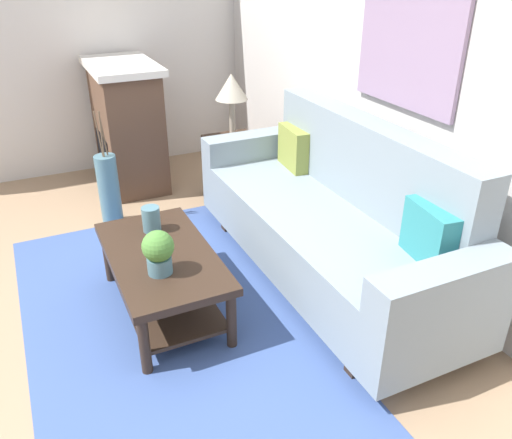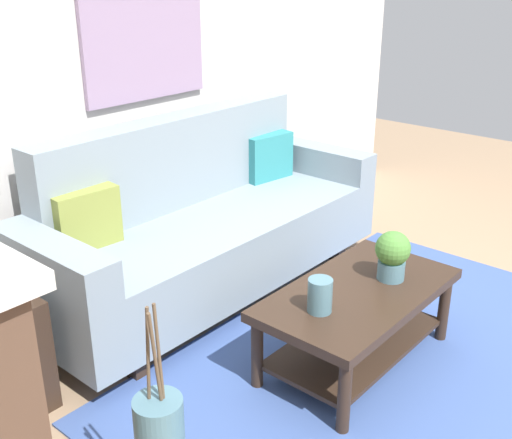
{
  "view_description": "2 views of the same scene",
  "coord_description": "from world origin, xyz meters",
  "px_view_note": "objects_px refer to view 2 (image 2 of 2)",
  "views": [
    {
      "loc": [
        2.55,
        -0.08,
        2.06
      ],
      "look_at": [
        0.05,
        1.1,
        0.61
      ],
      "focal_mm": 36.48,
      "sensor_mm": 36.0,
      "label": 1
    },
    {
      "loc": [
        -2.55,
        -0.88,
        1.95
      ],
      "look_at": [
        -0.08,
        1.25,
        0.61
      ],
      "focal_mm": 44.1,
      "sensor_mm": 36.0,
      "label": 2
    }
  ],
  "objects_px": {
    "potted_plant_tabletop": "(392,254)",
    "framed_painting": "(144,28)",
    "tabletop_vase": "(320,295)",
    "couch": "(206,226)",
    "throw_pillow_teal": "(269,157)",
    "coffee_table": "(357,310)",
    "throw_pillow_olive": "(87,219)"
  },
  "relations": [
    {
      "from": "couch",
      "to": "coffee_table",
      "type": "bearing_deg",
      "value": -93.89
    },
    {
      "from": "throw_pillow_teal",
      "to": "coffee_table",
      "type": "relative_size",
      "value": 0.33
    },
    {
      "from": "throw_pillow_olive",
      "to": "coffee_table",
      "type": "bearing_deg",
      "value": -62.02
    },
    {
      "from": "throw_pillow_teal",
      "to": "potted_plant_tabletop",
      "type": "relative_size",
      "value": 1.37
    },
    {
      "from": "framed_painting",
      "to": "potted_plant_tabletop",
      "type": "bearing_deg",
      "value": -85.68
    },
    {
      "from": "potted_plant_tabletop",
      "to": "throw_pillow_teal",
      "type": "bearing_deg",
      "value": 64.77
    },
    {
      "from": "coffee_table",
      "to": "potted_plant_tabletop",
      "type": "height_order",
      "value": "potted_plant_tabletop"
    },
    {
      "from": "throw_pillow_teal",
      "to": "framed_painting",
      "type": "bearing_deg",
      "value": 155.83
    },
    {
      "from": "coffee_table",
      "to": "tabletop_vase",
      "type": "relative_size",
      "value": 6.64
    },
    {
      "from": "couch",
      "to": "throw_pillow_teal",
      "type": "height_order",
      "value": "couch"
    },
    {
      "from": "couch",
      "to": "potted_plant_tabletop",
      "type": "height_order",
      "value": "couch"
    },
    {
      "from": "couch",
      "to": "throw_pillow_olive",
      "type": "height_order",
      "value": "couch"
    },
    {
      "from": "couch",
      "to": "throw_pillow_teal",
      "type": "xyz_separation_m",
      "value": [
        0.76,
        0.12,
        0.25
      ]
    },
    {
      "from": "couch",
      "to": "throw_pillow_olive",
      "type": "bearing_deg",
      "value": 170.69
    },
    {
      "from": "couch",
      "to": "tabletop_vase",
      "type": "bearing_deg",
      "value": -108.53
    },
    {
      "from": "coffee_table",
      "to": "framed_painting",
      "type": "height_order",
      "value": "framed_painting"
    },
    {
      "from": "throw_pillow_olive",
      "to": "framed_painting",
      "type": "distance_m",
      "value": 1.23
    },
    {
      "from": "tabletop_vase",
      "to": "framed_painting",
      "type": "xyz_separation_m",
      "value": [
        0.38,
        1.59,
        1.07
      ]
    },
    {
      "from": "couch",
      "to": "framed_painting",
      "type": "relative_size",
      "value": 2.64
    },
    {
      "from": "couch",
      "to": "throw_pillow_olive",
      "type": "distance_m",
      "value": 0.81
    },
    {
      "from": "couch",
      "to": "tabletop_vase",
      "type": "relative_size",
      "value": 14.49
    },
    {
      "from": "couch",
      "to": "potted_plant_tabletop",
      "type": "distance_m",
      "value": 1.23
    },
    {
      "from": "couch",
      "to": "throw_pillow_teal",
      "type": "bearing_deg",
      "value": 9.31
    },
    {
      "from": "potted_plant_tabletop",
      "to": "framed_painting",
      "type": "distance_m",
      "value": 1.97
    },
    {
      "from": "tabletop_vase",
      "to": "potted_plant_tabletop",
      "type": "xyz_separation_m",
      "value": [
        0.51,
        -0.09,
        0.06
      ]
    },
    {
      "from": "couch",
      "to": "tabletop_vase",
      "type": "xyz_separation_m",
      "value": [
        -0.38,
        -1.13,
        0.08
      ]
    },
    {
      "from": "throw_pillow_teal",
      "to": "coffee_table",
      "type": "xyz_separation_m",
      "value": [
        -0.84,
        -1.28,
        -0.37
      ]
    },
    {
      "from": "throw_pillow_teal",
      "to": "coffee_table",
      "type": "bearing_deg",
      "value": -123.19
    },
    {
      "from": "potted_plant_tabletop",
      "to": "framed_painting",
      "type": "height_order",
      "value": "framed_painting"
    },
    {
      "from": "throw_pillow_olive",
      "to": "coffee_table",
      "type": "xyz_separation_m",
      "value": [
        0.68,
        -1.28,
        -0.37
      ]
    },
    {
      "from": "throw_pillow_olive",
      "to": "framed_painting",
      "type": "xyz_separation_m",
      "value": [
        0.76,
        0.34,
        0.9
      ]
    },
    {
      "from": "tabletop_vase",
      "to": "framed_painting",
      "type": "height_order",
      "value": "framed_painting"
    }
  ]
}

